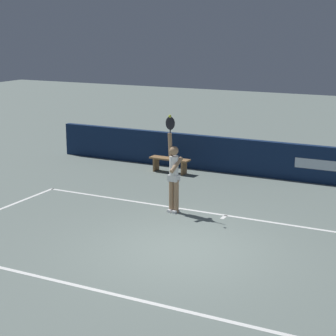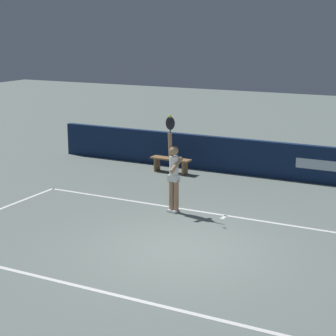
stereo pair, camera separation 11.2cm
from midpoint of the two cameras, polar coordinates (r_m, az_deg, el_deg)
ground_plane at (r=12.67m, az=1.19°, el=-7.93°), size 60.00×60.00×0.00m
court_lines at (r=12.72m, az=1.29°, el=-7.85°), size 11.05×5.18×0.00m
back_wall at (r=18.59m, az=10.27°, el=0.77°), size 15.88×0.22×1.15m
tennis_player at (r=14.82m, az=0.34°, el=-0.51°), size 0.46×0.51×2.48m
tennis_ball at (r=14.36m, az=-0.05°, el=5.08°), size 0.07×0.07×0.07m
courtside_bench_far at (r=19.01m, az=0.00°, el=0.62°), size 1.38×0.42×0.48m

